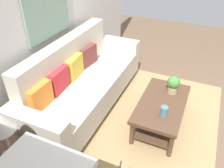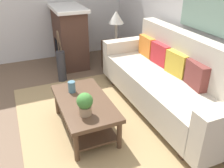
{
  "view_description": "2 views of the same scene",
  "coord_description": "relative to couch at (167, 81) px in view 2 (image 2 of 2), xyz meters",
  "views": [
    {
      "loc": [
        -2.46,
        -0.04,
        2.37
      ],
      "look_at": [
        -0.04,
        1.04,
        0.57
      ],
      "focal_mm": 36.46,
      "sensor_mm": 36.0,
      "label": 1
    },
    {
      "loc": [
        2.46,
        -0.35,
        1.97
      ],
      "look_at": [
        -0.19,
        0.78,
        0.46
      ],
      "focal_mm": 38.75,
      "sensor_mm": 36.0,
      "label": 2
    }
  ],
  "objects": [
    {
      "name": "tabletop_vase",
      "position": [
        -0.24,
        -1.3,
        0.07
      ],
      "size": [
        0.09,
        0.09,
        0.15
      ],
      "primitive_type": "cylinder",
      "color": "slate",
      "rests_on": "coffee_table"
    },
    {
      "name": "throw_pillow_orange",
      "position": [
        -0.79,
        0.12,
        0.25
      ],
      "size": [
        0.36,
        0.13,
        0.32
      ],
      "primitive_type": "cube",
      "rotation": [
        0.0,
        0.0,
        -0.02
      ],
      "color": "orange",
      "rests_on": "couch"
    },
    {
      "name": "throw_pillow_crimson",
      "position": [
        -0.4,
        0.12,
        0.25
      ],
      "size": [
        0.37,
        0.14,
        0.32
      ],
      "primitive_type": "cube",
      "rotation": [
        0.0,
        0.0,
        0.05
      ],
      "color": "red",
      "rests_on": "couch"
    },
    {
      "name": "potted_plant_tabletop",
      "position": [
        0.31,
        -1.29,
        0.14
      ],
      "size": [
        0.18,
        0.18,
        0.26
      ],
      "color": "tan",
      "rests_on": "coffee_table"
    },
    {
      "name": "floor_vase_branch_c",
      "position": [
        -1.47,
        -1.2,
        0.3
      ],
      "size": [
        0.02,
        0.02,
        0.36
      ],
      "primitive_type": "cylinder",
      "rotation": [
        0.01,
        0.02,
        0.0
      ],
      "color": "brown",
      "rests_on": "floor_vase"
    },
    {
      "name": "coffee_table",
      "position": [
        0.03,
        -1.23,
        -0.12
      ],
      "size": [
        1.1,
        0.6,
        0.43
      ],
      "color": "#513826",
      "rests_on": "ground_plane"
    },
    {
      "name": "floor_vase",
      "position": [
        -1.46,
        -1.18,
        -0.16
      ],
      "size": [
        0.15,
        0.15,
        0.55
      ],
      "primitive_type": "cylinder",
      "color": "#2D2D33",
      "rests_on": "ground_plane"
    },
    {
      "name": "wall_back",
      "position": [
        0.0,
        0.53,
        0.92
      ],
      "size": [
        5.41,
        0.1,
        2.7
      ],
      "primitive_type": "cube",
      "color": "silver",
      "rests_on": "ground_plane"
    },
    {
      "name": "ground_plane",
      "position": [
        0.0,
        -1.54,
        -0.43
      ],
      "size": [
        9.41,
        9.41,
        0.0
      ],
      "primitive_type": "plane",
      "color": "brown"
    },
    {
      "name": "throw_pillow_mustard",
      "position": [
        0.0,
        0.12,
        0.25
      ],
      "size": [
        0.37,
        0.15,
        0.32
      ],
      "primitive_type": "cube",
      "rotation": [
        0.0,
        0.0,
        0.09
      ],
      "color": "gold",
      "rests_on": "couch"
    },
    {
      "name": "framed_painting",
      "position": [
        0.0,
        0.46,
        1.05
      ],
      "size": [
        0.9,
        0.03,
        0.77
      ],
      "primitive_type": "cube",
      "color": "gray"
    },
    {
      "name": "fireplace",
      "position": [
        -2.15,
        -0.84,
        0.15
      ],
      "size": [
        1.02,
        0.58,
        1.16
      ],
      "color": "#472D23",
      "rests_on": "ground_plane"
    },
    {
      "name": "couch",
      "position": [
        0.0,
        0.0,
        0.0
      ],
      "size": [
        2.49,
        0.84,
        1.08
      ],
      "color": "beige",
      "rests_on": "ground_plane"
    },
    {
      "name": "side_table",
      "position": [
        -1.55,
        -0.1,
        -0.15
      ],
      "size": [
        0.44,
        0.44,
        0.56
      ],
      "primitive_type": "cube",
      "color": "#513826",
      "rests_on": "ground_plane"
    },
    {
      "name": "area_rug",
      "position": [
        0.0,
        -1.04,
        -0.43
      ],
      "size": [
        2.81,
        1.96,
        0.01
      ],
      "primitive_type": "cube",
      "color": "#A38456",
      "rests_on": "ground_plane"
    },
    {
      "name": "table_lamp",
      "position": [
        -1.55,
        -0.1,
        0.56
      ],
      "size": [
        0.28,
        0.28,
        0.57
      ],
      "color": "gray",
      "rests_on": "side_table"
    },
    {
      "name": "throw_pillow_maroon",
      "position": [
        0.4,
        0.12,
        0.25
      ],
      "size": [
        0.37,
        0.17,
        0.32
      ],
      "primitive_type": "cube",
      "rotation": [
        0.0,
        0.0,
        -0.14
      ],
      "color": "brown",
      "rests_on": "couch"
    },
    {
      "name": "floor_vase_branch_b",
      "position": [
        -1.47,
        -1.17,
        0.3
      ],
      "size": [
        0.05,
        0.04,
        0.36
      ],
      "primitive_type": "cylinder",
      "rotation": [
        0.08,
        -0.11,
        0.0
      ],
      "color": "brown",
      "rests_on": "floor_vase"
    },
    {
      "name": "floor_vase_branch_a",
      "position": [
        -1.44,
        -1.18,
        0.3
      ],
      "size": [
        0.05,
        0.04,
        0.36
      ],
      "primitive_type": "cylinder",
      "rotation": [
        0.08,
        0.11,
        0.0
      ],
      "color": "brown",
      "rests_on": "floor_vase"
    }
  ]
}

